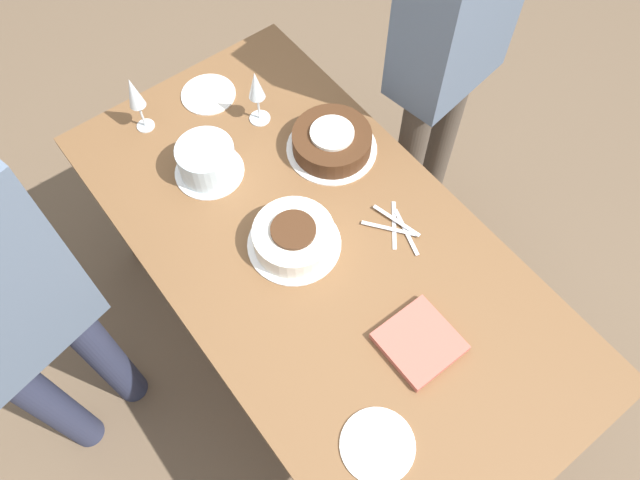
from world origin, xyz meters
name	(u,v)px	position (x,y,z in m)	size (l,w,h in m)	color
ground_plane	(320,340)	(0.00, 0.00, 0.00)	(12.00, 12.00, 0.00)	brown
dining_table	(320,264)	(0.00, 0.00, 0.66)	(1.74, 0.90, 0.77)	brown
cake_center_white	(294,237)	(0.06, 0.05, 0.81)	(0.28, 0.28, 0.09)	white
cake_front_chocolate	(332,141)	(0.27, -0.26, 0.81)	(0.30, 0.30, 0.09)	white
cake_back_decorated	(207,161)	(0.44, 0.11, 0.83)	(0.22, 0.22, 0.12)	white
wine_glass_near	(256,88)	(0.52, -0.14, 0.92)	(0.07, 0.07, 0.21)	silver
wine_glass_far	(134,95)	(0.73, 0.18, 0.92)	(0.06, 0.06, 0.22)	silver
dessert_plate_left	(378,445)	(-0.54, 0.23, 0.77)	(0.19, 0.19, 0.01)	white
dessert_plate_right	(208,94)	(0.72, -0.06, 0.77)	(0.19, 0.19, 0.01)	white
fork_pile	(396,227)	(-0.08, -0.23, 0.77)	(0.21, 0.14, 0.01)	silver
napkin_stack	(419,342)	(-0.40, -0.03, 0.78)	(0.20, 0.19, 0.03)	#B75B4C
person_cutting	(454,32)	(0.26, -0.73, 1.01)	(0.28, 0.43, 1.68)	#4C4238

